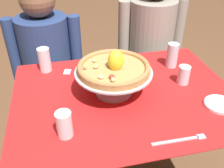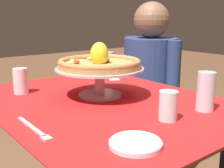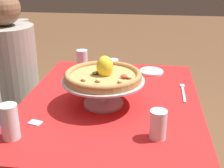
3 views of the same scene
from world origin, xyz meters
name	(u,v)px [view 3 (image 3 of 3)]	position (x,y,z in m)	size (l,w,h in m)	color
dining_table	(111,125)	(0.00, 0.00, 0.63)	(1.07, 0.81, 0.76)	brown
pizza_stand	(103,87)	(-0.05, 0.03, 0.85)	(0.36, 0.36, 0.12)	#B7B7C1
pizza	(103,75)	(-0.05, 0.03, 0.90)	(0.34, 0.34, 0.10)	tan
water_glass_front_left	(158,126)	(-0.30, -0.21, 0.81)	(0.06, 0.06, 0.11)	white
water_glass_back_left	(10,124)	(-0.37, 0.32, 0.82)	(0.07, 0.07, 0.13)	silver
water_glass_side_right	(113,69)	(0.31, 0.03, 0.80)	(0.06, 0.06, 0.10)	silver
water_glass_back_right	(82,64)	(0.33, 0.21, 0.82)	(0.06, 0.06, 0.14)	silver
side_plate	(151,71)	(0.39, -0.18, 0.77)	(0.14, 0.14, 0.02)	white
dinner_fork	(183,92)	(0.13, -0.34, 0.76)	(0.22, 0.02, 0.01)	#B7B7C1
sugar_packet	(35,123)	(-0.26, 0.27, 0.76)	(0.05, 0.04, 0.01)	silver
diner_right	(14,94)	(0.38, 0.67, 0.58)	(0.48, 0.36, 1.21)	black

